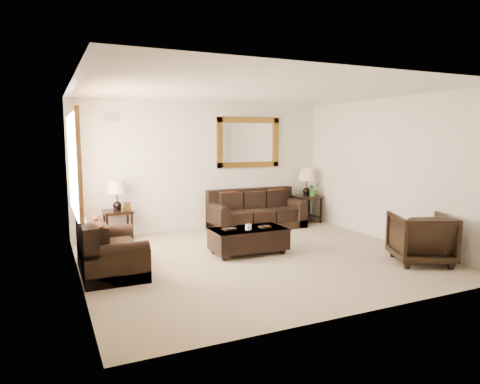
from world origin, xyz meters
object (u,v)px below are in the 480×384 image
loveseat (107,253)px  armchair (421,236)px  sofa (256,214)px  end_table_left (117,201)px  coffee_table (248,238)px  end_table_right (307,187)px

loveseat → armchair: (4.56, -1.53, 0.14)m
sofa → armchair: size_ratio=2.36×
loveseat → end_table_left: 2.11m
coffee_table → armchair: 2.76m
end_table_left → end_table_right: end_table_right is taller
loveseat → armchair: bearing=-108.5°
loveseat → coffee_table: bearing=-88.1°
coffee_table → armchair: size_ratio=1.48×
end_table_right → coffee_table: (-2.41, -1.91, -0.54)m
sofa → coffee_table: (-1.06, -1.82, -0.03)m
end_table_left → loveseat: bearing=-103.0°
sofa → coffee_table: sofa is taller
loveseat → armchair: size_ratio=1.65×
armchair → coffee_table: bearing=-9.8°
end_table_right → end_table_left: bearing=179.7°
loveseat → coffee_table: loveseat is taller
loveseat → coffee_table: 2.32m
sofa → end_table_right: size_ratio=1.64×
sofa → end_table_right: end_table_right is taller
armchair → end_table_right: bearing=-67.1°
loveseat → end_table_left: bearing=-13.0°
sofa → loveseat: size_ratio=1.43×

